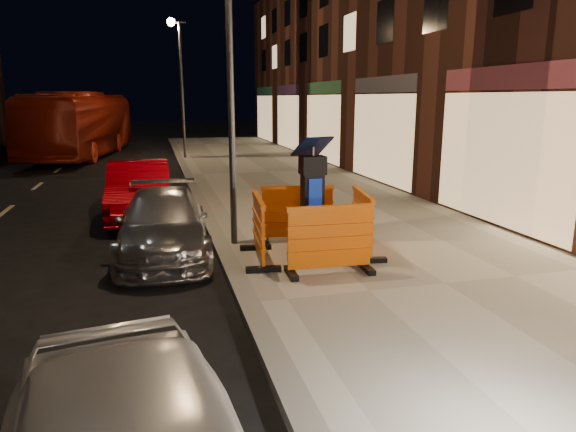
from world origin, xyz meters
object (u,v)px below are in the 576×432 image
object	(u,v)px
parking_kiosk	(312,201)
bus_doubledecker	(84,156)
barrier_front	(330,240)
barrier_back	(297,214)
barrier_kerbside	(259,229)
car_silver	(165,254)
barrier_bldgside	(362,222)
car_red	(141,217)

from	to	relation	value
parking_kiosk	bus_doubledecker	size ratio (longest dim) A/B	0.18
barrier_front	barrier_back	distance (m)	1.90
parking_kiosk	barrier_kerbside	xyz separation A→B (m)	(-0.95, 0.00, -0.44)
barrier_front	car_silver	world-z (taller)	barrier_front
parking_kiosk	barrier_bldgside	xyz separation A→B (m)	(0.95, 0.00, -0.44)
parking_kiosk	car_silver	world-z (taller)	parking_kiosk
barrier_kerbside	car_silver	bearing A→B (deg)	56.28
barrier_back	car_red	size ratio (longest dim) A/B	0.34
car_silver	barrier_kerbside	bearing A→B (deg)	-37.00
barrier_kerbside	car_silver	size ratio (longest dim) A/B	0.35
barrier_front	barrier_kerbside	bearing A→B (deg)	137.36
barrier_front	bus_doubledecker	xyz separation A→B (m)	(-6.02, 20.17, -0.70)
parking_kiosk	barrier_back	size ratio (longest dim) A/B	1.40
barrier_front	barrier_back	world-z (taller)	same
parking_kiosk	barrier_back	distance (m)	1.05
barrier_bldgside	parking_kiosk	bearing A→B (deg)	99.36
barrier_front	barrier_bldgside	xyz separation A→B (m)	(0.95, 0.95, 0.00)
parking_kiosk	car_red	distance (m)	5.61
barrier_kerbside	car_silver	world-z (taller)	barrier_kerbside
barrier_back	barrier_kerbside	xyz separation A→B (m)	(-0.95, -0.95, 0.00)
barrier_front	barrier_bldgside	bearing A→B (deg)	47.36
barrier_front	barrier_bldgside	distance (m)	1.34
car_red	barrier_kerbside	bearing A→B (deg)	-66.24
barrier_front	barrier_bldgside	size ratio (longest dim) A/B	1.00
car_red	bus_doubledecker	bearing A→B (deg)	101.28
parking_kiosk	barrier_bldgside	bearing A→B (deg)	7.36
barrier_back	barrier_kerbside	world-z (taller)	same
car_red	barrier_bldgside	bearing A→B (deg)	-49.62
barrier_front	bus_doubledecker	size ratio (longest dim) A/B	0.13
barrier_bldgside	car_red	bearing A→B (deg)	50.10
barrier_back	car_red	bearing A→B (deg)	139.88
barrier_bldgside	car_red	world-z (taller)	barrier_bldgside
barrier_back	bus_doubledecker	distance (m)	19.24
car_silver	barrier_bldgside	bearing A→B (deg)	-18.10
barrier_kerbside	barrier_bldgside	distance (m)	1.90
barrier_back	barrier_front	bearing A→B (deg)	-79.64
car_silver	bus_doubledecker	world-z (taller)	bus_doubledecker
car_silver	bus_doubledecker	xyz separation A→B (m)	(-3.50, 17.94, 0.00)
bus_doubledecker	barrier_kerbside	bearing A→B (deg)	-66.70
barrier_front	barrier_back	xyz separation A→B (m)	(0.00, 1.90, 0.00)
barrier_kerbside	car_red	size ratio (longest dim) A/B	0.34
car_silver	barrier_back	bearing A→B (deg)	-5.28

